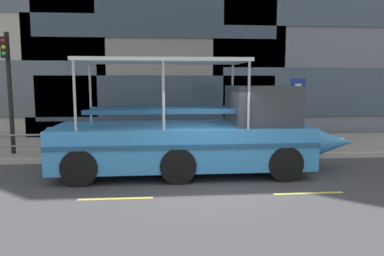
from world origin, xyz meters
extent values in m
plane|color=#3D3D3F|center=(0.00, 0.00, 0.00)|extent=(120.00, 120.00, 0.00)
cube|color=gray|center=(0.00, 5.60, 0.09)|extent=(32.00, 4.80, 0.18)
cube|color=#B2ADA3|center=(0.00, 3.11, 0.09)|extent=(32.00, 0.18, 0.18)
cube|color=#DBD64C|center=(-2.40, -1.01, 0.00)|extent=(1.80, 0.12, 0.01)
cube|color=#DBD64C|center=(2.40, -1.01, 0.00)|extent=(1.80, 0.12, 0.01)
cube|color=#2D3D4C|center=(-1.37, 8.37, 1.98)|extent=(11.62, 0.06, 2.17)
cube|color=#2D3D4C|center=(-1.37, 8.37, 5.93)|extent=(11.62, 0.06, 2.17)
cube|color=#3D4C5B|center=(7.66, 8.37, 2.24)|extent=(11.66, 0.06, 2.46)
cube|color=#3D4C5B|center=(7.66, 8.37, 6.71)|extent=(11.66, 0.06, 2.46)
cylinder|color=gray|center=(-1.17, 3.45, 0.94)|extent=(11.86, 0.07, 0.07)
cylinder|color=gray|center=(-1.17, 3.45, 0.56)|extent=(11.86, 0.06, 0.06)
cylinder|color=gray|center=(-5.13, 3.45, 0.56)|extent=(0.09, 0.09, 0.76)
cylinder|color=gray|center=(-3.15, 3.45, 0.56)|extent=(0.09, 0.09, 0.76)
cylinder|color=gray|center=(-1.17, 3.45, 0.56)|extent=(0.09, 0.09, 0.76)
cylinder|color=gray|center=(0.81, 3.45, 0.56)|extent=(0.09, 0.09, 0.76)
cylinder|color=gray|center=(2.78, 3.45, 0.56)|extent=(0.09, 0.09, 0.76)
cylinder|color=gray|center=(4.76, 3.45, 0.56)|extent=(0.09, 0.09, 0.76)
cylinder|color=black|center=(-6.64, 4.08, 2.35)|extent=(0.16, 0.16, 4.34)
cube|color=black|center=(-6.64, 3.88, 3.97)|extent=(0.24, 0.20, 0.72)
sphere|color=red|center=(-6.64, 3.77, 4.19)|extent=(0.14, 0.14, 0.14)
sphere|color=gold|center=(-6.64, 3.77, 3.97)|extent=(0.14, 0.14, 0.14)
sphere|color=green|center=(-6.64, 3.77, 3.75)|extent=(0.14, 0.14, 0.14)
cylinder|color=#4C4F54|center=(3.99, 4.15, 1.53)|extent=(0.08, 0.08, 2.69)
cube|color=navy|center=(3.99, 4.10, 2.52)|extent=(0.60, 0.04, 0.76)
cube|color=white|center=(3.99, 4.08, 2.52)|extent=(0.24, 0.01, 0.36)
cube|color=#388CD1|center=(-0.64, 1.38, 0.88)|extent=(7.55, 2.61, 1.22)
cone|color=#388CD1|center=(3.98, 1.38, 0.88)|extent=(1.70, 1.15, 1.15)
cylinder|color=#388CD1|center=(-4.41, 1.38, 0.88)|extent=(0.38, 1.15, 1.15)
cube|color=navy|center=(-0.64, 0.06, 1.03)|extent=(7.55, 0.04, 0.12)
sphere|color=white|center=(4.41, 1.38, 0.93)|extent=(0.22, 0.22, 0.22)
cube|color=#33383D|center=(1.81, 1.38, 2.08)|extent=(1.89, 2.19, 1.17)
cube|color=silver|center=(-1.21, 1.38, 3.40)|extent=(4.90, 2.40, 0.10)
cylinder|color=#B2B2B7|center=(1.13, 2.53, 2.42)|extent=(0.07, 0.07, 1.86)
cylinder|color=#B2B2B7|center=(1.13, 0.23, 2.42)|extent=(0.07, 0.07, 1.86)
cylinder|color=#B2B2B7|center=(-1.21, 2.53, 2.42)|extent=(0.07, 0.07, 1.86)
cylinder|color=#B2B2B7|center=(-1.21, 0.23, 2.42)|extent=(0.07, 0.07, 1.86)
cylinder|color=#B2B2B7|center=(-3.54, 2.53, 2.42)|extent=(0.07, 0.07, 1.86)
cylinder|color=#B2B2B7|center=(-3.54, 0.23, 2.42)|extent=(0.07, 0.07, 1.86)
cube|color=navy|center=(-1.21, 2.01, 1.94)|extent=(4.51, 0.28, 0.12)
cube|color=navy|center=(-1.21, 0.75, 1.94)|extent=(4.51, 0.28, 0.12)
cylinder|color=black|center=(2.19, 2.58, 0.50)|extent=(1.00, 0.28, 1.00)
cylinder|color=black|center=(2.19, 0.18, 0.50)|extent=(1.00, 0.28, 1.00)
cylinder|color=black|center=(-0.83, 2.58, 0.50)|extent=(1.00, 0.28, 1.00)
cylinder|color=black|center=(-0.83, 0.18, 0.50)|extent=(1.00, 0.28, 1.00)
cylinder|color=black|center=(-3.47, 2.58, 0.50)|extent=(1.00, 0.28, 1.00)
cylinder|color=black|center=(-3.47, 0.18, 0.50)|extent=(1.00, 0.28, 1.00)
cylinder|color=black|center=(2.51, 4.25, 0.55)|extent=(0.09, 0.09, 0.75)
cylinder|color=black|center=(2.37, 4.27, 0.55)|extent=(0.09, 0.09, 0.75)
cube|color=navy|center=(2.44, 4.26, 1.19)|extent=(0.30, 0.20, 0.53)
cylinder|color=navy|center=(2.62, 4.23, 1.16)|extent=(0.06, 0.06, 0.48)
cylinder|color=navy|center=(2.26, 4.28, 1.16)|extent=(0.06, 0.06, 0.48)
sphere|color=tan|center=(2.44, 4.26, 1.58)|extent=(0.21, 0.21, 0.21)
camera|label=1|loc=(-1.34, -9.76, 2.82)|focal=34.69mm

